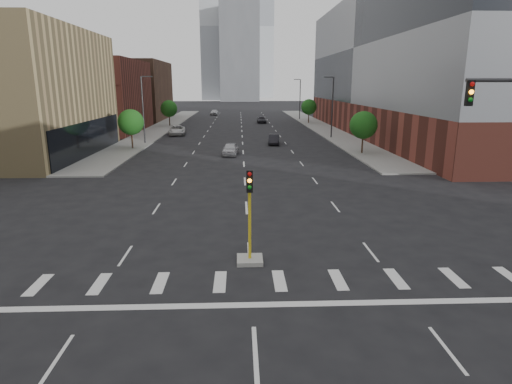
{
  "coord_description": "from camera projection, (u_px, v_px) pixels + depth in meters",
  "views": [
    {
      "loc": [
        -0.43,
        -9.5,
        8.07
      ],
      "look_at": [
        0.42,
        12.41,
        2.5
      ],
      "focal_mm": 30.0,
      "sensor_mm": 36.0,
      "label": 1
    }
  ],
  "objects": [
    {
      "name": "sidewalk_left_far",
      "position": [
        164.0,
        126.0,
        82.29
      ],
      "size": [
        5.0,
        92.0,
        0.15
      ],
      "primitive_type": "cube",
      "color": "gray",
      "rests_on": "ground"
    },
    {
      "name": "tree_right_far",
      "position": [
        309.0,
        107.0,
        88.37
      ],
      "size": [
        3.2,
        3.2,
        4.85
      ],
      "color": "#382619",
      "rests_on": "ground"
    },
    {
      "name": "streetlight_left",
      "position": [
        143.0,
        107.0,
        57.89
      ],
      "size": [
        1.6,
        0.22,
        9.07
      ],
      "color": "#2D2D30",
      "rests_on": "ground"
    },
    {
      "name": "building_right_main",
      "position": [
        428.0,
        65.0,
        67.71
      ],
      "size": [
        24.0,
        70.0,
        22.0
      ],
      "color": "brown",
      "rests_on": "ground"
    },
    {
      "name": "tree_left_far",
      "position": [
        169.0,
        109.0,
        82.48
      ],
      "size": [
        3.2,
        3.2,
        4.85
      ],
      "color": "#382619",
      "rests_on": "ground"
    },
    {
      "name": "tower_left",
      "position": [
        223.0,
        29.0,
        215.37
      ],
      "size": [
        22.0,
        22.0,
        70.0
      ],
      "primitive_type": "cube",
      "color": "#B2B7BC",
      "rests_on": "ground"
    },
    {
      "name": "tower_mid",
      "position": [
        240.0,
        53.0,
        199.49
      ],
      "size": [
        18.0,
        18.0,
        44.0
      ],
      "primitive_type": "cube",
      "color": "slate",
      "rests_on": "ground"
    },
    {
      "name": "building_left_far_a",
      "position": [
        80.0,
        96.0,
        72.62
      ],
      "size": [
        20.0,
        22.0,
        12.0
      ],
      "primitive_type": "cube",
      "color": "brown",
      "rests_on": "ground"
    },
    {
      "name": "car_far_left",
      "position": [
        177.0,
        130.0,
        69.03
      ],
      "size": [
        3.05,
        5.68,
        1.52
      ],
      "primitive_type": "imported",
      "rotation": [
        0.0,
        0.0,
        0.1
      ],
      "color": "silver",
      "rests_on": "ground"
    },
    {
      "name": "tower_right",
      "position": [
        256.0,
        28.0,
        253.55
      ],
      "size": [
        20.0,
        20.0,
        80.0
      ],
      "primitive_type": "cube",
      "color": "#B2B7BC",
      "rests_on": "ground"
    },
    {
      "name": "building_left_far_b",
      "position": [
        121.0,
        91.0,
        97.68
      ],
      "size": [
        20.0,
        24.0,
        13.0
      ],
      "primitive_type": "cube",
      "color": "brown",
      "rests_on": "ground"
    },
    {
      "name": "tree_right_near",
      "position": [
        363.0,
        125.0,
        49.63
      ],
      "size": [
        3.2,
        3.2,
        4.85
      ],
      "color": "#382619",
      "rests_on": "ground"
    },
    {
      "name": "car_mid_right",
      "position": [
        274.0,
        139.0,
        58.33
      ],
      "size": [
        1.85,
        4.24,
        1.36
      ],
      "primitive_type": "imported",
      "rotation": [
        0.0,
        0.0,
        -0.1
      ],
      "color": "black",
      "rests_on": "ground"
    },
    {
      "name": "car_distant",
      "position": [
        214.0,
        112.0,
        112.96
      ],
      "size": [
        2.17,
        4.5,
        1.48
      ],
      "primitive_type": "imported",
      "rotation": [
        0.0,
        0.0,
        -0.1
      ],
      "color": "silver",
      "rests_on": "ground"
    },
    {
      "name": "streetlight_right_a",
      "position": [
        332.0,
        105.0,
        63.74
      ],
      "size": [
        1.6,
        0.22,
        9.07
      ],
      "color": "#2D2D30",
      "rests_on": "ground"
    },
    {
      "name": "sidewalk_right_far",
      "position": [
        318.0,
        126.0,
        83.42
      ],
      "size": [
        5.0,
        92.0,
        0.15
      ],
      "primitive_type": "cube",
      "color": "gray",
      "rests_on": "ground"
    },
    {
      "name": "tree_left_near",
      "position": [
        131.0,
        122.0,
        53.43
      ],
      "size": [
        3.2,
        3.2,
        4.85
      ],
      "color": "#382619",
      "rests_on": "ground"
    },
    {
      "name": "streetlight_right_b",
      "position": [
        300.0,
        97.0,
        97.64
      ],
      "size": [
        1.6,
        0.22,
        9.07
      ],
      "color": "#2D2D30",
      "rests_on": "ground"
    },
    {
      "name": "car_deep_right",
      "position": [
        262.0,
        120.0,
        89.89
      ],
      "size": [
        1.99,
        4.74,
        1.37
      ],
      "primitive_type": "imported",
      "rotation": [
        0.0,
        0.0,
        -0.02
      ],
      "color": "black",
      "rests_on": "ground"
    },
    {
      "name": "median_traffic_signal",
      "position": [
        250.0,
        243.0,
        19.65
      ],
      "size": [
        1.2,
        1.2,
        4.4
      ],
      "color": "#999993",
      "rests_on": "ground"
    },
    {
      "name": "car_near_left",
      "position": [
        230.0,
        149.0,
        49.55
      ],
      "size": [
        2.11,
        4.32,
        1.42
      ],
      "primitive_type": "imported",
      "rotation": [
        0.0,
        0.0,
        -0.11
      ],
      "color": "#A2A2A6",
      "rests_on": "ground"
    }
  ]
}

